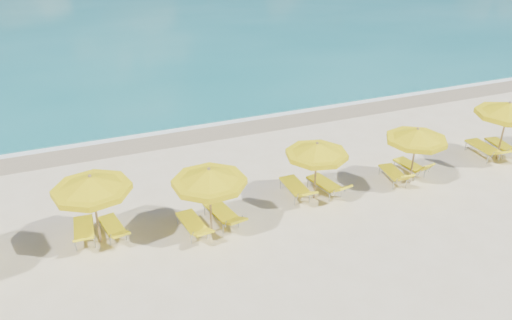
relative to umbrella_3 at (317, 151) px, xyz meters
name	(u,v)px	position (x,y,z in m)	size (l,w,h in m)	color
ground_plane	(273,211)	(-1.65, -0.23, -1.83)	(120.00, 120.00, 0.00)	beige
wet_sand_band	(207,130)	(-1.65, 7.17, -1.83)	(120.00, 2.60, 0.01)	tan
foam_line	(202,123)	(-1.65, 7.97, -1.83)	(120.00, 1.20, 0.03)	white
whitecap_near	(57,84)	(-7.65, 16.77, -1.83)	(14.00, 0.36, 0.05)	white
whitecap_far	(242,37)	(6.35, 23.77, -1.83)	(18.00, 0.30, 0.05)	white
umbrella_1	(91,185)	(-7.15, 0.16, 0.14)	(2.61, 2.61, 2.31)	#A07D50
umbrella_2	(209,178)	(-3.92, -0.64, 0.12)	(2.83, 2.83, 2.28)	#A07D50
umbrella_3	(317,151)	(0.00, 0.00, 0.00)	(2.41, 2.41, 2.14)	#A07D50
umbrella_4	(417,136)	(3.76, -0.35, 0.04)	(2.52, 2.52, 2.19)	#A07D50
umbrella_5	(508,110)	(8.24, -0.06, 0.25)	(2.43, 2.43, 2.44)	#A07D50
lounger_1_left	(84,233)	(-7.57, 0.48, -1.61)	(0.68, 1.82, 0.75)	#A5A8AD
lounger_1_right	(113,229)	(-6.75, 0.40, -1.63)	(0.82, 1.73, 0.60)	#A5A8AD
lounger_2_left	(193,226)	(-4.45, -0.39, -1.62)	(0.77, 1.84, 0.65)	#A5A8AD
lounger_2_right	(222,216)	(-3.43, -0.20, -1.61)	(0.95, 1.98, 0.70)	#A5A8AD
lounger_3_left	(295,190)	(-0.54, 0.38, -1.60)	(0.65, 1.90, 0.74)	#A5A8AD
lounger_3_right	(325,187)	(0.53, 0.18, -1.61)	(0.92, 1.87, 0.75)	#A5A8AD
lounger_4_left	(393,176)	(3.24, -0.04, -1.62)	(0.81, 1.74, 0.79)	#A5A8AD
lounger_4_right	(410,169)	(4.21, 0.24, -1.62)	(0.73, 1.65, 0.79)	#A5A8AD
lounger_5_left	(483,151)	(7.88, 0.33, -1.59)	(0.78, 2.03, 0.77)	#A5A8AD
lounger_5_right	(500,148)	(8.76, 0.30, -1.62)	(0.86, 1.87, 0.67)	#A5A8AD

